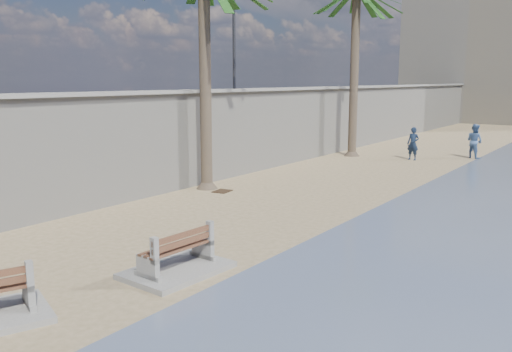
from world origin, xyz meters
The scene contains 8 objects.
ground_plane centered at (0.00, 0.00, 0.00)m, with size 140.00×140.00×0.00m, color tan.
seawall centered at (-5.20, 20.00, 1.75)m, with size 0.45×70.00×3.50m, color gray.
wall_cap centered at (-5.20, 20.00, 3.55)m, with size 0.80×70.00×0.12m, color gray.
bench_far centered at (0.92, 2.13, 0.39)m, with size 1.58×2.23×0.90m.
streetlight centered at (-5.10, 12.00, 6.64)m, with size 0.28×0.28×5.12m.
person_a centered at (-0.60, 20.79, 0.94)m, with size 0.68×0.46×1.89m, color #16233D.
person_b centered at (1.76, 23.19, 0.97)m, with size 0.94×0.73×1.94m, color #486694.
debris_c centered at (-3.53, 9.18, 0.01)m, with size 0.66×0.53×0.03m, color #382616.
Camera 1 is at (8.46, -5.73, 3.98)m, focal length 38.00 mm.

